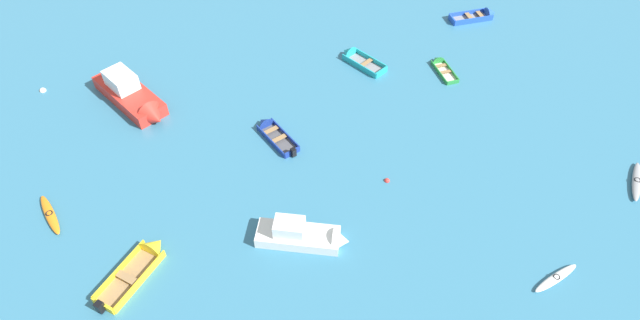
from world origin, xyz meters
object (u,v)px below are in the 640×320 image
Objects in this scene: motor_launch_white_near_right at (305,236)px; mooring_buoy_between_boats_left at (387,181)px; motor_launch_red_far_right at (133,97)px; rowboat_deep_blue_center at (270,130)px; rowboat_blue_far_left at (481,16)px; rowboat_green_midfield_left at (440,65)px; kayak_orange_back_row_right at (50,215)px; kayak_white_back_row_left at (556,278)px; rowboat_yellow_outer_right at (144,260)px; kayak_grey_back_row_center at (637,181)px; mooring_buoy_central at (43,91)px; rowboat_turquoise_midfield_right at (355,57)px.

motor_launch_white_near_right reaches higher than mooring_buoy_between_boats_left.
motor_launch_red_far_right reaches higher than rowboat_deep_blue_center.
rowboat_green_midfield_left is at bearing -131.62° from rowboat_blue_far_left.
kayak_orange_back_row_right reaches higher than kayak_white_back_row_left.
kayak_white_back_row_left is (21.61, -3.93, -0.08)m from rowboat_yellow_outer_right.
rowboat_deep_blue_center is 0.87× the size of rowboat_yellow_outer_right.
kayak_grey_back_row_center is (20.60, 1.54, -0.37)m from motor_launch_white_near_right.
rowboat_green_midfield_left is 0.80× the size of rowboat_blue_far_left.
motor_launch_red_far_right is 18.59m from mooring_buoy_between_boats_left.
kayak_orange_back_row_right is at bearing -152.09° from rowboat_blue_far_left.
rowboat_deep_blue_center is (-13.25, -5.50, 0.05)m from rowboat_green_midfield_left.
mooring_buoy_central is at bearing 160.72° from motor_launch_red_far_right.
kayak_grey_back_row_center is 29.42m from rowboat_yellow_outer_right.
mooring_buoy_between_boats_left is (-7.34, 7.90, -0.14)m from kayak_white_back_row_left.
rowboat_blue_far_left is 1.37× the size of kayak_white_back_row_left.
motor_launch_white_near_right reaches higher than kayak_grey_back_row_center.
rowboat_blue_far_left is 35.01m from mooring_buoy_central.
rowboat_green_midfield_left is at bearing 3.61° from motor_launch_red_far_right.
rowboat_blue_far_left reaches higher than rowboat_green_midfield_left.
motor_launch_white_near_right is 11.57× the size of mooring_buoy_central.
motor_launch_white_near_right is at bearing -175.74° from kayak_grey_back_row_center.
mooring_buoy_between_boats_left is (6.80, -5.24, -0.19)m from rowboat_deep_blue_center.
rowboat_blue_far_left is at bearing 14.92° from motor_launch_red_far_right.
kayak_grey_back_row_center is 0.81× the size of rowboat_deep_blue_center.
motor_launch_red_far_right is at bearing 67.53° from kayak_orange_back_row_right.
rowboat_yellow_outer_right is 21.97m from kayak_white_back_row_left.
rowboat_yellow_outer_right reaches higher than kayak_white_back_row_left.
kayak_orange_back_row_right is 12.12m from mooring_buoy_central.
motor_launch_white_near_right reaches higher than kayak_white_back_row_left.
kayak_orange_back_row_right is 0.84× the size of rowboat_turquoise_midfield_right.
rowboat_turquoise_midfield_right is 23.08m from mooring_buoy_central.
rowboat_deep_blue_center is at bearing 142.38° from mooring_buoy_between_boats_left.
motor_launch_red_far_right is at bearing 143.67° from kayak_white_back_row_left.
mooring_buoy_between_boats_left is (5.51, 3.73, -0.52)m from motor_launch_white_near_right.
kayak_orange_back_row_right is 19.96m from mooring_buoy_between_boats_left.
rowboat_yellow_outer_right is at bearing -34.43° from kayak_orange_back_row_right.
rowboat_yellow_outer_right is at bearing -82.29° from motor_launch_red_far_right.
motor_launch_white_near_right is at bearing -145.92° from mooring_buoy_between_boats_left.
kayak_orange_back_row_right reaches higher than mooring_buoy_between_boats_left.
rowboat_green_midfield_left is 25.41m from rowboat_yellow_outer_right.
kayak_white_back_row_left is (-4.44, -24.64, -0.07)m from rowboat_blue_far_left.
rowboat_turquoise_midfield_right reaches higher than kayak_orange_back_row_right.
motor_launch_red_far_right is 2.28× the size of kayak_white_back_row_left.
rowboat_yellow_outer_right is at bearing -164.47° from mooring_buoy_between_boats_left.
rowboat_green_midfield_left is 7.05× the size of mooring_buoy_central.
kayak_orange_back_row_right is (-3.88, -9.39, -0.53)m from motor_launch_red_far_right.
motor_launch_white_near_right is 1.19× the size of rowboat_yellow_outer_right.
motor_launch_white_near_right is at bearing -109.52° from rowboat_turquoise_midfield_right.
motor_launch_red_far_right is 1.51× the size of rowboat_yellow_outer_right.
rowboat_turquoise_midfield_right is (14.48, 16.37, -0.01)m from rowboat_yellow_outer_right.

